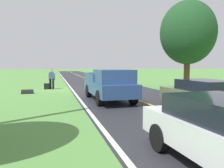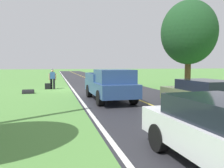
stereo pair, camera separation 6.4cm
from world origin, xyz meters
name	(u,v)px [view 1 (the left image)]	position (x,y,z in m)	size (l,w,h in m)	color
ground_plane	(62,90)	(0.00, 0.00, 0.00)	(200.00, 200.00, 0.00)	#568E42
road_surface	(110,88)	(-4.19, 0.00, 0.00)	(7.09, 120.00, 0.00)	#28282D
lane_edge_line	(72,89)	(-0.83, 0.00, 0.01)	(0.16, 117.60, 0.00)	silver
lane_centre_line	(110,88)	(-4.19, 0.00, 0.01)	(0.14, 117.60, 0.00)	gold
hitchhiker_walking	(52,78)	(0.83, -0.63, 0.98)	(0.62, 0.51, 1.75)	black
suitcase_carried	(47,86)	(1.24, -0.53, 0.25)	(0.20, 0.46, 0.51)	black
pickup_truck_passing	(110,84)	(-2.45, 6.90, 0.97)	(2.18, 5.44, 1.82)	#2D4C84
tree_far_side_near	(188,33)	(-10.22, 2.58, 4.74)	(4.57, 4.57, 7.39)	brown
sedan_mid_oncoming	(203,94)	(-5.76, 10.80, 0.75)	(2.05, 4.46, 1.41)	#66754C
drainage_culvert	(27,94)	(2.53, 2.12, 0.00)	(0.60, 0.60, 0.80)	black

